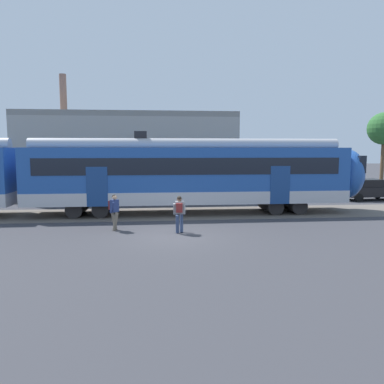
% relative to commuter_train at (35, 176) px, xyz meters
% --- Properties ---
extents(ground_plane, '(160.00, 160.00, 0.00)m').
position_rel_commuter_train_xyz_m(ground_plane, '(7.37, -5.66, -2.25)').
color(ground_plane, '#38383D').
extents(commuter_train, '(38.05, 3.07, 4.73)m').
position_rel_commuter_train_xyz_m(commuter_train, '(0.00, 0.00, 0.00)').
color(commuter_train, silver).
rests_on(commuter_train, ground).
extents(pedestrian_navy, '(0.52, 0.67, 1.67)m').
position_rel_commuter_train_xyz_m(pedestrian_navy, '(4.73, -4.29, -1.26)').
color(pedestrian_navy, '#6B6051').
rests_on(pedestrian_navy, ground).
extents(pedestrian_grey, '(0.56, 0.63, 1.67)m').
position_rel_commuter_train_xyz_m(pedestrian_grey, '(7.66, -5.16, -1.26)').
color(pedestrian_grey, navy).
rests_on(pedestrian_grey, ground).
extents(parked_car_black, '(4.06, 1.87, 1.54)m').
position_rel_commuter_train_xyz_m(parked_car_black, '(22.19, 4.42, -1.47)').
color(parked_car_black, black).
rests_on(parked_car_black, ground).
extents(background_building, '(15.88, 5.00, 9.20)m').
position_rel_commuter_train_xyz_m(background_building, '(4.69, 7.52, 0.95)').
color(background_building, gray).
rests_on(background_building, ground).
extents(street_tree_right, '(2.90, 2.90, 7.03)m').
position_rel_commuter_train_xyz_m(street_tree_right, '(27.12, 10.64, 3.27)').
color(street_tree_right, brown).
rests_on(street_tree_right, ground).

